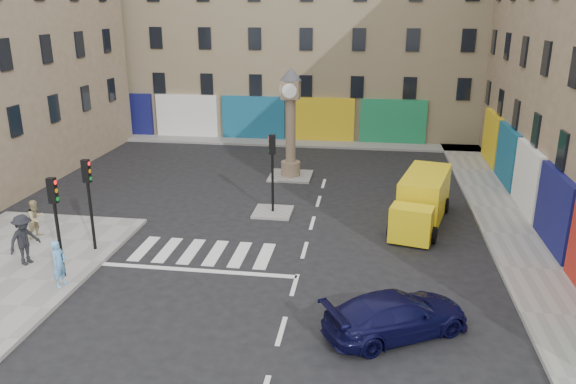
% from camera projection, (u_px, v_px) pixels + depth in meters
% --- Properties ---
extents(ground, '(120.00, 120.00, 0.00)m').
position_uv_depth(ground, '(291.00, 299.00, 18.98)').
color(ground, black).
rests_on(ground, ground).
extents(sidewalk_right, '(2.60, 30.00, 0.15)m').
position_uv_depth(sidewalk_right, '(498.00, 209.00, 27.13)').
color(sidewalk_right, gray).
rests_on(sidewalk_right, ground).
extents(sidewalk_far, '(32.00, 2.40, 0.15)m').
position_uv_depth(sidewalk_far, '(279.00, 142.00, 40.33)').
color(sidewalk_far, gray).
rests_on(sidewalk_far, ground).
extents(island_near, '(1.80, 1.80, 0.12)m').
position_uv_depth(island_near, '(273.00, 212.00, 26.74)').
color(island_near, gray).
rests_on(island_near, ground).
extents(island_far, '(2.40, 2.40, 0.12)m').
position_uv_depth(island_far, '(291.00, 176.00, 32.37)').
color(island_far, gray).
rests_on(island_far, ground).
extents(building_far, '(32.00, 10.00, 17.00)m').
position_uv_depth(building_far, '(291.00, 18.00, 43.10)').
color(building_far, '#7E7054').
rests_on(building_far, ground).
extents(traffic_light_left_near, '(0.28, 0.22, 3.70)m').
position_uv_depth(traffic_light_left_near, '(55.00, 212.00, 19.48)').
color(traffic_light_left_near, black).
rests_on(traffic_light_left_near, sidewalk_left).
extents(traffic_light_left_far, '(0.28, 0.22, 3.70)m').
position_uv_depth(traffic_light_left_far, '(88.00, 190.00, 21.73)').
color(traffic_light_left_far, black).
rests_on(traffic_light_left_far, sidewalk_left).
extents(traffic_light_island, '(0.28, 0.22, 3.70)m').
position_uv_depth(traffic_light_island, '(272.00, 161.00, 25.93)').
color(traffic_light_island, black).
rests_on(traffic_light_island, island_near).
extents(clock_pillar, '(1.20, 1.20, 6.10)m').
position_uv_depth(clock_pillar, '(291.00, 116.00, 31.25)').
color(clock_pillar, '#8F765E').
rests_on(clock_pillar, island_far).
extents(navy_sedan, '(4.84, 3.89, 1.32)m').
position_uv_depth(navy_sedan, '(397.00, 315.00, 16.76)').
color(navy_sedan, black).
rests_on(navy_sedan, ground).
extents(yellow_van, '(3.13, 6.15, 2.15)m').
position_uv_depth(yellow_van, '(422.00, 200.00, 25.37)').
color(yellow_van, yellow).
rests_on(yellow_van, ground).
extents(pedestrian_blue, '(0.46, 0.65, 1.68)m').
position_uv_depth(pedestrian_blue, '(59.00, 263.00, 19.31)').
color(pedestrian_blue, '#62A5E1').
rests_on(pedestrian_blue, sidewalk_left).
extents(pedestrian_tan, '(0.82, 0.93, 1.62)m').
position_uv_depth(pedestrian_tan, '(36.00, 219.00, 23.44)').
color(pedestrian_tan, tan).
rests_on(pedestrian_tan, sidewalk_left).
extents(pedestrian_dark, '(1.12, 1.44, 1.96)m').
position_uv_depth(pedestrian_dark, '(24.00, 240.00, 20.91)').
color(pedestrian_dark, black).
rests_on(pedestrian_dark, sidewalk_left).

